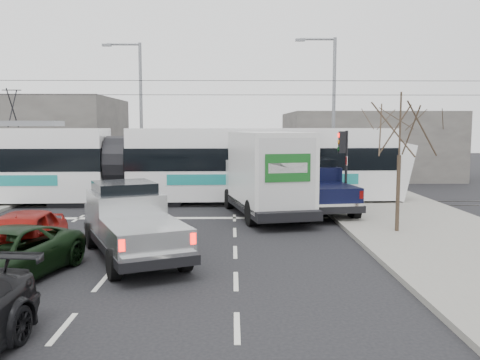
{
  "coord_description": "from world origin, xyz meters",
  "views": [
    {
      "loc": [
        1.61,
        -15.58,
        3.92
      ],
      "look_at": [
        1.92,
        4.57,
        1.8
      ],
      "focal_mm": 38.0,
      "sensor_mm": 36.0,
      "label": 1
    }
  ],
  "objects_px": {
    "silver_pickup": "(130,220)",
    "box_truck": "(265,175)",
    "navy_pickup": "(316,187)",
    "traffic_signal": "(343,154)",
    "street_lamp_far": "(138,107)",
    "street_lamp_near": "(331,106)",
    "red_car": "(20,238)",
    "tram": "(117,164)",
    "green_car": "(3,256)",
    "bare_tree": "(400,130)"
  },
  "relations": [
    {
      "from": "traffic_signal",
      "to": "box_truck",
      "type": "distance_m",
      "value": 3.54
    },
    {
      "from": "tram",
      "to": "navy_pickup",
      "type": "height_order",
      "value": "tram"
    },
    {
      "from": "tram",
      "to": "navy_pickup",
      "type": "bearing_deg",
      "value": -17.86
    },
    {
      "from": "silver_pickup",
      "to": "red_car",
      "type": "xyz_separation_m",
      "value": [
        -2.95,
        -0.96,
        -0.31
      ]
    },
    {
      "from": "street_lamp_near",
      "to": "tram",
      "type": "height_order",
      "value": "street_lamp_near"
    },
    {
      "from": "tram",
      "to": "silver_pickup",
      "type": "xyz_separation_m",
      "value": [
        2.76,
        -10.48,
        -0.94
      ]
    },
    {
      "from": "silver_pickup",
      "to": "green_car",
      "type": "bearing_deg",
      "value": -160.42
    },
    {
      "from": "tram",
      "to": "street_lamp_far",
      "type": "bearing_deg",
      "value": 87.41
    },
    {
      "from": "box_truck",
      "to": "tram",
      "type": "bearing_deg",
      "value": 141.09
    },
    {
      "from": "street_lamp_near",
      "to": "street_lamp_far",
      "type": "height_order",
      "value": "same"
    },
    {
      "from": "street_lamp_far",
      "to": "silver_pickup",
      "type": "bearing_deg",
      "value": -80.64
    },
    {
      "from": "box_truck",
      "to": "red_car",
      "type": "distance_m",
      "value": 10.78
    },
    {
      "from": "silver_pickup",
      "to": "green_car",
      "type": "height_order",
      "value": "silver_pickup"
    },
    {
      "from": "box_truck",
      "to": "navy_pickup",
      "type": "bearing_deg",
      "value": 10.96
    },
    {
      "from": "traffic_signal",
      "to": "red_car",
      "type": "xyz_separation_m",
      "value": [
        -10.91,
        -7.81,
        -1.97
      ]
    },
    {
      "from": "tram",
      "to": "silver_pickup",
      "type": "bearing_deg",
      "value": -77.2
    },
    {
      "from": "street_lamp_far",
      "to": "green_car",
      "type": "bearing_deg",
      "value": -90.04
    },
    {
      "from": "street_lamp_far",
      "to": "silver_pickup",
      "type": "relative_size",
      "value": 1.42
    },
    {
      "from": "red_car",
      "to": "street_lamp_far",
      "type": "bearing_deg",
      "value": 86.12
    },
    {
      "from": "navy_pickup",
      "to": "silver_pickup",
      "type": "bearing_deg",
      "value": -140.1
    },
    {
      "from": "street_lamp_near",
      "to": "street_lamp_far",
      "type": "bearing_deg",
      "value": 170.13
    },
    {
      "from": "silver_pickup",
      "to": "box_truck",
      "type": "bearing_deg",
      "value": 32.13
    },
    {
      "from": "box_truck",
      "to": "traffic_signal",
      "type": "bearing_deg",
      "value": -9.54
    },
    {
      "from": "traffic_signal",
      "to": "tram",
      "type": "bearing_deg",
      "value": 161.28
    },
    {
      "from": "green_car",
      "to": "red_car",
      "type": "relative_size",
      "value": 1.06
    },
    {
      "from": "street_lamp_far",
      "to": "box_truck",
      "type": "bearing_deg",
      "value": -53.07
    },
    {
      "from": "tram",
      "to": "green_car",
      "type": "relative_size",
      "value": 5.85
    },
    {
      "from": "traffic_signal",
      "to": "box_truck",
      "type": "height_order",
      "value": "traffic_signal"
    },
    {
      "from": "bare_tree",
      "to": "tram",
      "type": "xyz_separation_m",
      "value": [
        -11.85,
        7.63,
        -1.76
      ]
    },
    {
      "from": "tram",
      "to": "red_car",
      "type": "distance_m",
      "value": 11.51
    },
    {
      "from": "silver_pickup",
      "to": "navy_pickup",
      "type": "bearing_deg",
      "value": 24.24
    },
    {
      "from": "traffic_signal",
      "to": "silver_pickup",
      "type": "bearing_deg",
      "value": -139.31
    },
    {
      "from": "street_lamp_near",
      "to": "traffic_signal",
      "type": "bearing_deg",
      "value": -96.41
    },
    {
      "from": "silver_pickup",
      "to": "navy_pickup",
      "type": "height_order",
      "value": "navy_pickup"
    },
    {
      "from": "street_lamp_near",
      "to": "navy_pickup",
      "type": "height_order",
      "value": "street_lamp_near"
    },
    {
      "from": "street_lamp_near",
      "to": "green_car",
      "type": "xyz_separation_m",
      "value": [
        -11.51,
        -16.91,
        -4.44
      ]
    },
    {
      "from": "green_car",
      "to": "red_car",
      "type": "distance_m",
      "value": 1.62
    },
    {
      "from": "street_lamp_near",
      "to": "green_car",
      "type": "height_order",
      "value": "street_lamp_near"
    },
    {
      "from": "silver_pickup",
      "to": "navy_pickup",
      "type": "distance_m",
      "value": 10.38
    },
    {
      "from": "tram",
      "to": "red_car",
      "type": "relative_size",
      "value": 6.19
    },
    {
      "from": "bare_tree",
      "to": "silver_pickup",
      "type": "distance_m",
      "value": 9.9
    },
    {
      "from": "red_car",
      "to": "green_car",
      "type": "bearing_deg",
      "value": -84.59
    },
    {
      "from": "bare_tree",
      "to": "street_lamp_far",
      "type": "relative_size",
      "value": 0.56
    },
    {
      "from": "bare_tree",
      "to": "traffic_signal",
      "type": "xyz_separation_m",
      "value": [
        -1.13,
        4.0,
        -1.05
      ]
    },
    {
      "from": "traffic_signal",
      "to": "navy_pickup",
      "type": "xyz_separation_m",
      "value": [
        -1.03,
        0.87,
        -1.54
      ]
    },
    {
      "from": "street_lamp_near",
      "to": "street_lamp_far",
      "type": "xyz_separation_m",
      "value": [
        -11.5,
        2.0,
        0.0
      ]
    },
    {
      "from": "street_lamp_near",
      "to": "bare_tree",
      "type": "bearing_deg",
      "value": -88.58
    },
    {
      "from": "street_lamp_far",
      "to": "street_lamp_near",
      "type": "bearing_deg",
      "value": -9.87
    },
    {
      "from": "green_car",
      "to": "traffic_signal",
      "type": "bearing_deg",
      "value": 55.05
    },
    {
      "from": "green_car",
      "to": "street_lamp_far",
      "type": "bearing_deg",
      "value": 103.6
    }
  ]
}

